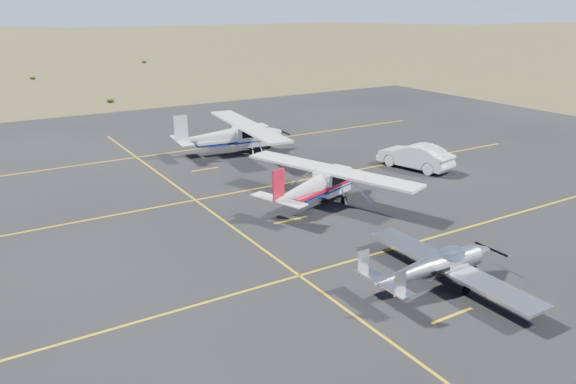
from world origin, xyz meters
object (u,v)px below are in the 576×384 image
object	(u,v)px
aircraft_low_wing	(438,266)
aircraft_plain	(232,135)
sedan	(415,156)
aircraft_cessna	(318,183)

from	to	relation	value
aircraft_low_wing	aircraft_plain	distance (m)	23.15
aircraft_low_wing	sedan	bearing A→B (deg)	49.51
aircraft_plain	sedan	bearing A→B (deg)	-43.19
aircraft_low_wing	aircraft_cessna	distance (m)	10.38
aircraft_cessna	sedan	world-z (taller)	aircraft_cessna
aircraft_plain	sedan	size ratio (longest dim) A/B	2.43
aircraft_cessna	aircraft_plain	bearing A→B (deg)	66.47
sedan	aircraft_cessna	bearing A→B (deg)	1.05
aircraft_low_wing	aircraft_cessna	bearing A→B (deg)	82.71
aircraft_low_wing	sedan	size ratio (longest dim) A/B	1.63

